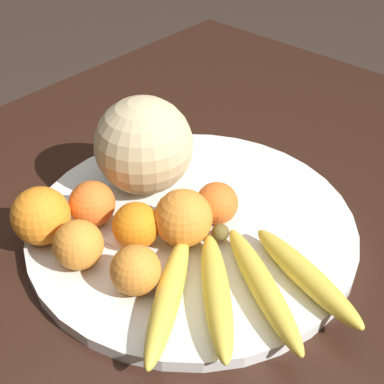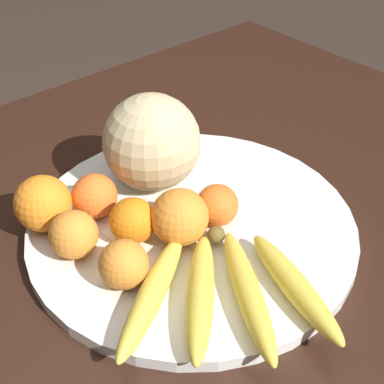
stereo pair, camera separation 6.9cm
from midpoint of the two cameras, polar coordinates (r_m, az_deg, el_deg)
kitchen_table at (r=0.76m, az=-2.73°, el=-12.52°), size 1.33×1.08×0.76m
fruit_bowl at (r=0.72m, az=-2.72°, el=-3.69°), size 0.44×0.44×0.02m
melon at (r=0.75m, az=-7.82°, el=4.86°), size 0.14×0.14×0.14m
banana_bunch at (r=0.62m, az=1.83°, el=-10.18°), size 0.26×0.25×0.03m
orange_front_left at (r=0.62m, az=-9.24°, el=-8.38°), size 0.06×0.06×0.06m
orange_front_right at (r=0.72m, az=-13.32°, el=-1.34°), size 0.06×0.06×0.06m
orange_mid_center at (r=0.67m, az=-3.89°, el=-2.90°), size 0.07×0.07×0.07m
orange_back_left at (r=0.66m, az=-14.98°, el=-5.58°), size 0.06×0.06×0.06m
orange_back_right at (r=0.71m, az=-18.55°, el=-2.54°), size 0.07×0.07×0.07m
orange_top_small at (r=0.68m, az=-8.92°, el=-3.69°), size 0.06×0.06×0.06m
orange_side_extra at (r=0.70m, az=-0.12°, el=-1.32°), size 0.06×0.06×0.06m
produce_tag at (r=0.72m, az=-8.89°, el=-3.77°), size 0.09×0.04×0.00m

